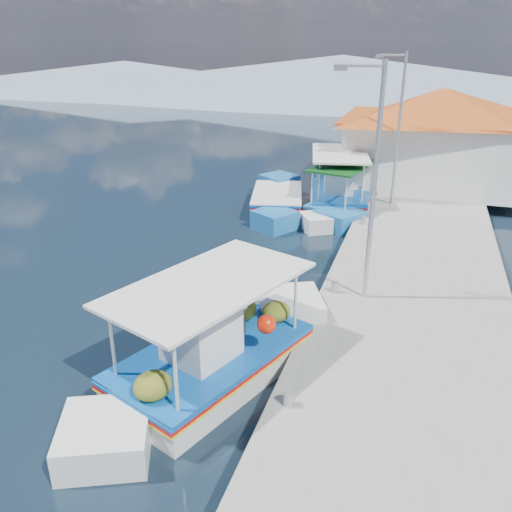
% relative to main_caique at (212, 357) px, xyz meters
% --- Properties ---
extents(ground, '(160.00, 160.00, 0.00)m').
position_rel_main_caique_xyz_m(ground, '(-1.81, 1.96, -0.50)').
color(ground, black).
rests_on(ground, ground).
extents(quay, '(5.00, 44.00, 0.50)m').
position_rel_main_caique_xyz_m(quay, '(4.09, 7.96, -0.25)').
color(quay, gray).
rests_on(quay, ground).
extents(bollards, '(0.20, 17.20, 0.30)m').
position_rel_main_caique_xyz_m(bollards, '(1.99, 7.21, 0.15)').
color(bollards, '#A5A8AD').
rests_on(bollards, quay).
extents(main_caique, '(4.08, 7.43, 2.61)m').
position_rel_main_caique_xyz_m(main_caique, '(0.00, 0.00, 0.00)').
color(main_caique, silver).
rests_on(main_caique, ground).
extents(caique_green_canopy, '(2.81, 6.18, 2.37)m').
position_rel_main_caique_xyz_m(caique_green_canopy, '(0.76, 12.44, -0.15)').
color(caique_green_canopy, silver).
rests_on(caique_green_canopy, ground).
extents(caique_blue_hull, '(3.11, 6.76, 1.24)m').
position_rel_main_caique_xyz_m(caique_blue_hull, '(-1.95, 12.21, -0.17)').
color(caique_blue_hull, '#1A60A0').
rests_on(caique_blue_hull, ground).
extents(caique_far, '(3.32, 7.55, 2.70)m').
position_rel_main_caique_xyz_m(caique_far, '(0.45, 13.41, -0.00)').
color(caique_far, '#1A60A0').
rests_on(caique_far, ground).
extents(harbor_building, '(10.49, 10.49, 4.40)m').
position_rel_main_caique_xyz_m(harbor_building, '(4.38, 16.96, 2.27)').
color(harbor_building, white).
rests_on(harbor_building, quay).
extents(lamp_post_near, '(1.21, 0.14, 6.00)m').
position_rel_main_caique_xyz_m(lamp_post_near, '(2.69, 3.96, 3.35)').
color(lamp_post_near, '#A5A8AD').
rests_on(lamp_post_near, quay).
extents(lamp_post_far, '(1.21, 0.14, 6.00)m').
position_rel_main_caique_xyz_m(lamp_post_far, '(2.69, 12.96, 3.35)').
color(lamp_post_far, '#A5A8AD').
rests_on(lamp_post_far, quay).
extents(mountain_ridge, '(171.40, 96.00, 5.50)m').
position_rel_main_caique_xyz_m(mountain_ridge, '(4.73, 57.96, 1.54)').
color(mountain_ridge, slate).
rests_on(mountain_ridge, ground).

